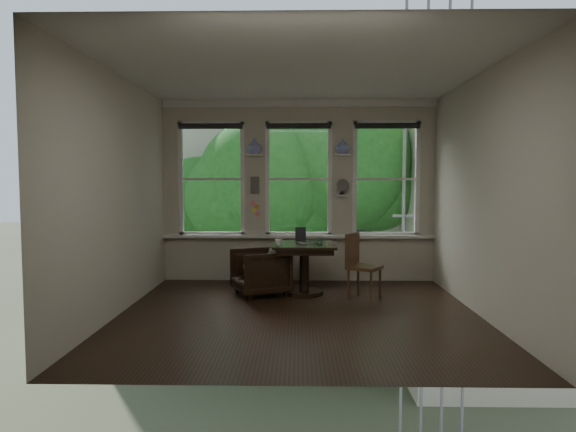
{
  "coord_description": "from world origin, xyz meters",
  "views": [
    {
      "loc": [
        -0.0,
        -6.33,
        1.68
      ],
      "look_at": [
        -0.15,
        0.9,
        1.18
      ],
      "focal_mm": 32.0,
      "sensor_mm": 36.0,
      "label": 1
    }
  ],
  "objects_px": {
    "armchair_left": "(260,272)",
    "mug": "(279,242)",
    "side_chair_right": "(365,266)",
    "table": "(304,269)",
    "laptop": "(309,242)"
  },
  "relations": [
    {
      "from": "laptop",
      "to": "table",
      "type": "bearing_deg",
      "value": -130.72
    },
    {
      "from": "armchair_left",
      "to": "side_chair_right",
      "type": "xyz_separation_m",
      "value": [
        1.5,
        -0.22,
        0.12
      ]
    },
    {
      "from": "table",
      "to": "mug",
      "type": "xyz_separation_m",
      "value": [
        -0.37,
        -0.2,
        0.42
      ]
    },
    {
      "from": "laptop",
      "to": "armchair_left",
      "type": "bearing_deg",
      "value": -154.73
    },
    {
      "from": "table",
      "to": "laptop",
      "type": "xyz_separation_m",
      "value": [
        0.07,
        0.05,
        0.39
      ]
    },
    {
      "from": "table",
      "to": "side_chair_right",
      "type": "relative_size",
      "value": 0.98
    },
    {
      "from": "armchair_left",
      "to": "mug",
      "type": "relative_size",
      "value": 7.94
    },
    {
      "from": "table",
      "to": "mug",
      "type": "bearing_deg",
      "value": -151.67
    },
    {
      "from": "side_chair_right",
      "to": "mug",
      "type": "xyz_separation_m",
      "value": [
        -1.22,
        0.07,
        0.33
      ]
    },
    {
      "from": "armchair_left",
      "to": "laptop",
      "type": "bearing_deg",
      "value": 73.93
    },
    {
      "from": "table",
      "to": "laptop",
      "type": "bearing_deg",
      "value": 32.17
    },
    {
      "from": "armchair_left",
      "to": "mug",
      "type": "height_order",
      "value": "mug"
    },
    {
      "from": "table",
      "to": "side_chair_right",
      "type": "bearing_deg",
      "value": -17.79
    },
    {
      "from": "table",
      "to": "armchair_left",
      "type": "distance_m",
      "value": 0.65
    },
    {
      "from": "side_chair_right",
      "to": "laptop",
      "type": "bearing_deg",
      "value": 97.69
    }
  ]
}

